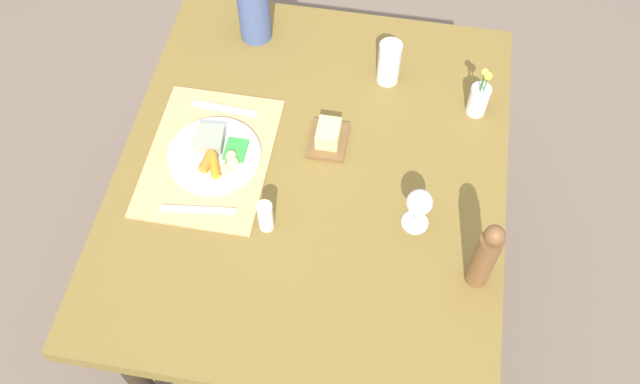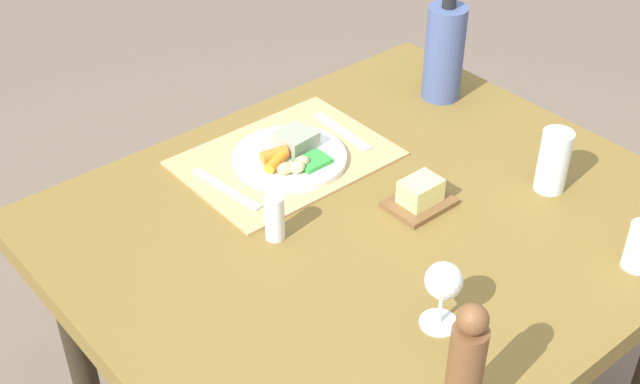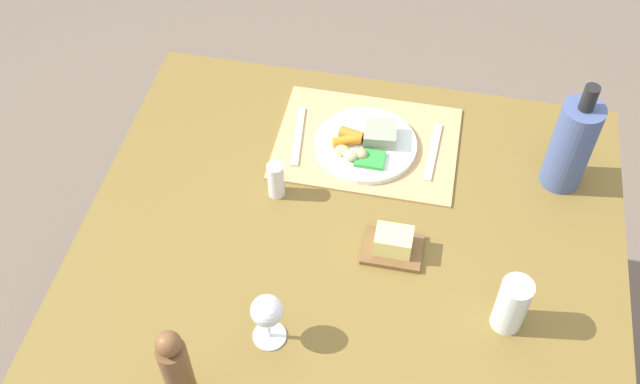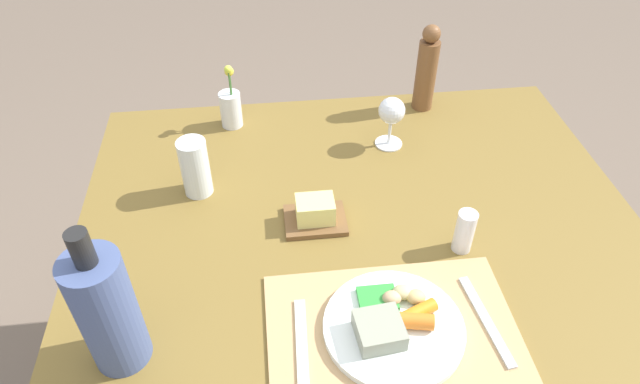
{
  "view_description": "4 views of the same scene",
  "coord_description": "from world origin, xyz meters",
  "px_view_note": "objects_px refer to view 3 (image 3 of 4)",
  "views": [
    {
      "loc": [
        0.99,
        0.2,
        2.24
      ],
      "look_at": [
        0.08,
        0.04,
        0.77
      ],
      "focal_mm": 38.13,
      "sensor_mm": 36.0,
      "label": 1
    },
    {
      "loc": [
        0.93,
        0.94,
        1.79
      ],
      "look_at": [
        0.1,
        -0.06,
        0.82
      ],
      "focal_mm": 47.33,
      "sensor_mm": 36.0,
      "label": 2
    },
    {
      "loc": [
        -0.13,
        0.99,
        2.1
      ],
      "look_at": [
        0.08,
        -0.05,
        0.81
      ],
      "focal_mm": 42.45,
      "sensor_mm": 36.0,
      "label": 3
    },
    {
      "loc": [
        -0.18,
        -0.81,
        1.58
      ],
      "look_at": [
        -0.09,
        0.02,
        0.84
      ],
      "focal_mm": 31.26,
      "sensor_mm": 36.0,
      "label": 4
    }
  ],
  "objects_px": {
    "dining_table": "(350,253)",
    "water_tumbler": "(511,307)",
    "dinner_plate": "(366,143)",
    "knife": "(298,136)",
    "fork": "(433,152)",
    "cooler_bottle": "(572,145)",
    "wine_glass": "(267,313)",
    "butter_dish": "(393,244)",
    "salt_shaker": "(276,180)",
    "pepper_mill": "(177,371)"
  },
  "relations": [
    {
      "from": "butter_dish",
      "to": "cooler_bottle",
      "type": "xyz_separation_m",
      "value": [
        -0.36,
        -0.28,
        0.1
      ]
    },
    {
      "from": "cooler_bottle",
      "to": "dinner_plate",
      "type": "bearing_deg",
      "value": -0.96
    },
    {
      "from": "salt_shaker",
      "to": "cooler_bottle",
      "type": "height_order",
      "value": "cooler_bottle"
    },
    {
      "from": "knife",
      "to": "cooler_bottle",
      "type": "xyz_separation_m",
      "value": [
        -0.63,
        0.01,
        0.11
      ]
    },
    {
      "from": "fork",
      "to": "knife",
      "type": "height_order",
      "value": "same"
    },
    {
      "from": "knife",
      "to": "cooler_bottle",
      "type": "relative_size",
      "value": 0.67
    },
    {
      "from": "wine_glass",
      "to": "water_tumbler",
      "type": "height_order",
      "value": "water_tumbler"
    },
    {
      "from": "salt_shaker",
      "to": "butter_dish",
      "type": "relative_size",
      "value": 0.74
    },
    {
      "from": "fork",
      "to": "butter_dish",
      "type": "bearing_deg",
      "value": 82.27
    },
    {
      "from": "water_tumbler",
      "to": "pepper_mill",
      "type": "bearing_deg",
      "value": 25.81
    },
    {
      "from": "salt_shaker",
      "to": "butter_dish",
      "type": "xyz_separation_m",
      "value": [
        -0.29,
        0.11,
        -0.02
      ]
    },
    {
      "from": "dinner_plate",
      "to": "butter_dish",
      "type": "distance_m",
      "value": 0.31
    },
    {
      "from": "dining_table",
      "to": "water_tumbler",
      "type": "relative_size",
      "value": 8.77
    },
    {
      "from": "knife",
      "to": "wine_glass",
      "type": "relative_size",
      "value": 1.5
    },
    {
      "from": "knife",
      "to": "fork",
      "type": "bearing_deg",
      "value": 175.51
    },
    {
      "from": "cooler_bottle",
      "to": "wine_glass",
      "type": "bearing_deg",
      "value": 43.27
    },
    {
      "from": "salt_shaker",
      "to": "pepper_mill",
      "type": "distance_m",
      "value": 0.53
    },
    {
      "from": "salt_shaker",
      "to": "wine_glass",
      "type": "relative_size",
      "value": 0.73
    },
    {
      "from": "knife",
      "to": "salt_shaker",
      "type": "xyz_separation_m",
      "value": [
        0.01,
        0.18,
        0.04
      ]
    },
    {
      "from": "dining_table",
      "to": "butter_dish",
      "type": "xyz_separation_m",
      "value": [
        -0.1,
        0.03,
        0.1
      ]
    },
    {
      "from": "water_tumbler",
      "to": "fork",
      "type": "bearing_deg",
      "value": -65.95
    },
    {
      "from": "dining_table",
      "to": "water_tumbler",
      "type": "height_order",
      "value": "water_tumbler"
    },
    {
      "from": "knife",
      "to": "wine_glass",
      "type": "bearing_deg",
      "value": 89.58
    },
    {
      "from": "fork",
      "to": "pepper_mill",
      "type": "height_order",
      "value": "pepper_mill"
    },
    {
      "from": "salt_shaker",
      "to": "water_tumbler",
      "type": "relative_size",
      "value": 0.7
    },
    {
      "from": "dinner_plate",
      "to": "water_tumbler",
      "type": "xyz_separation_m",
      "value": [
        -0.36,
        0.42,
        0.04
      ]
    },
    {
      "from": "cooler_bottle",
      "to": "wine_glass",
      "type": "height_order",
      "value": "cooler_bottle"
    },
    {
      "from": "fork",
      "to": "knife",
      "type": "distance_m",
      "value": 0.33
    },
    {
      "from": "butter_dish",
      "to": "water_tumbler",
      "type": "distance_m",
      "value": 0.28
    },
    {
      "from": "dining_table",
      "to": "fork",
      "type": "bearing_deg",
      "value": -119.02
    },
    {
      "from": "pepper_mill",
      "to": "cooler_bottle",
      "type": "height_order",
      "value": "cooler_bottle"
    },
    {
      "from": "knife",
      "to": "pepper_mill",
      "type": "relative_size",
      "value": 0.84
    },
    {
      "from": "knife",
      "to": "pepper_mill",
      "type": "bearing_deg",
      "value": 78.0
    },
    {
      "from": "dinner_plate",
      "to": "pepper_mill",
      "type": "relative_size",
      "value": 1.05
    },
    {
      "from": "fork",
      "to": "pepper_mill",
      "type": "bearing_deg",
      "value": 64.03
    },
    {
      "from": "dinner_plate",
      "to": "knife",
      "type": "bearing_deg",
      "value": -0.73
    },
    {
      "from": "dining_table",
      "to": "knife",
      "type": "distance_m",
      "value": 0.33
    },
    {
      "from": "dining_table",
      "to": "dinner_plate",
      "type": "bearing_deg",
      "value": -87.99
    },
    {
      "from": "dining_table",
      "to": "wine_glass",
      "type": "height_order",
      "value": "wine_glass"
    },
    {
      "from": "butter_dish",
      "to": "wine_glass",
      "type": "xyz_separation_m",
      "value": [
        0.21,
        0.26,
        0.07
      ]
    },
    {
      "from": "dinner_plate",
      "to": "water_tumbler",
      "type": "relative_size",
      "value": 1.81
    },
    {
      "from": "dinner_plate",
      "to": "wine_glass",
      "type": "relative_size",
      "value": 1.88
    },
    {
      "from": "pepper_mill",
      "to": "water_tumbler",
      "type": "height_order",
      "value": "pepper_mill"
    },
    {
      "from": "dining_table",
      "to": "salt_shaker",
      "type": "relative_size",
      "value": 12.53
    },
    {
      "from": "fork",
      "to": "butter_dish",
      "type": "relative_size",
      "value": 1.45
    },
    {
      "from": "dinner_plate",
      "to": "fork",
      "type": "xyz_separation_m",
      "value": [
        -0.16,
        -0.02,
        -0.01
      ]
    },
    {
      "from": "knife",
      "to": "water_tumbler",
      "type": "distance_m",
      "value": 0.67
    },
    {
      "from": "dining_table",
      "to": "cooler_bottle",
      "type": "xyz_separation_m",
      "value": [
        -0.45,
        -0.25,
        0.2
      ]
    },
    {
      "from": "butter_dish",
      "to": "dining_table",
      "type": "bearing_deg",
      "value": -16.89
    },
    {
      "from": "butter_dish",
      "to": "cooler_bottle",
      "type": "distance_m",
      "value": 0.46
    }
  ]
}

